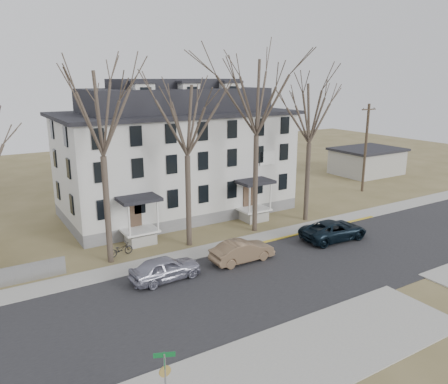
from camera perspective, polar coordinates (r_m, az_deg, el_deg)
ground at (r=28.58m, az=13.96°, el=-10.94°), size 120.00×120.00×0.00m
main_road at (r=29.87m, az=11.21°, el=-9.62°), size 120.00×10.00×0.04m
far_sidewalk at (r=34.13m, az=4.38°, el=-6.20°), size 120.00×2.00×0.08m
near_sidewalk_left at (r=20.69m, az=7.63°, el=-21.51°), size 20.00×5.00×0.08m
yellow_curb at (r=36.50m, az=11.63°, el=-5.05°), size 14.00×0.25×0.06m
boarding_house at (r=40.04m, az=-6.20°, el=4.90°), size 20.80×12.36×12.05m
distant_building at (r=59.52m, az=18.16°, el=3.87°), size 8.50×6.50×3.35m
tree_far_left at (r=28.69m, az=-15.91°, el=10.53°), size 8.40×8.40×13.72m
tree_mid_left at (r=30.92m, az=-4.92°, el=9.92°), size 7.80×7.80×12.74m
tree_center at (r=33.94m, az=4.34°, el=12.87°), size 9.00×9.00×14.70m
tree_mid_right at (r=37.49m, az=11.26°, el=10.54°), size 7.80×7.80×12.74m
utility_pole_far at (r=49.52m, az=18.01°, el=5.60°), size 2.00×0.28×9.50m
car_silver at (r=27.51m, az=-7.65°, el=-9.92°), size 4.55×2.01×1.52m
car_tan at (r=29.89m, az=2.39°, el=-7.77°), size 4.48×1.57×1.48m
car_navy at (r=34.77m, az=14.13°, el=-4.90°), size 5.57×2.83×1.51m
bicycle_left at (r=31.66m, az=-13.34°, el=-7.36°), size 1.88×0.87×0.95m
street_sign at (r=17.15m, az=-7.69°, el=-22.66°), size 0.78×0.78×2.76m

